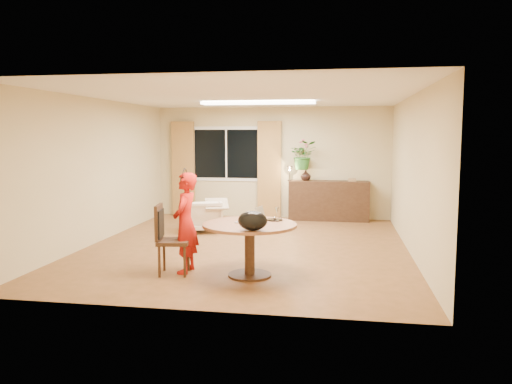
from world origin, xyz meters
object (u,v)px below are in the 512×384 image
dining_chair (174,239)px  child (186,223)px  dining_table (250,235)px  sideboard (329,201)px  armchair (204,216)px

dining_chair → child: child is taller
dining_table → sideboard: size_ratio=0.72×
child → sideboard: (1.90, 4.75, -0.26)m
child → sideboard: 5.13m
dining_table → dining_chair: (-1.07, -0.07, -0.09)m
dining_table → dining_chair: size_ratio=1.32×
dining_table → armchair: size_ratio=1.84×
sideboard → child: bearing=-111.8°
child → sideboard: bearing=158.4°
dining_chair → sideboard: dining_chair is taller
armchair → sideboard: size_ratio=0.39×
dining_table → child: (-0.93, 0.05, 0.13)m
armchair → sideboard: bearing=-164.5°
child → sideboard: child is taller
dining_table → sideboard: sideboard is taller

